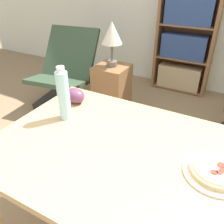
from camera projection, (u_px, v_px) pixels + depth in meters
name	position (u px, v px, depth m)	size (l,w,h in m)	color
dining_table	(120.00, 164.00, 1.15)	(1.22, 0.88, 0.76)	tan
pizza_on_plate	(215.00, 172.00, 0.96)	(0.25, 0.25, 0.04)	white
grape_bunch	(75.00, 96.00, 1.46)	(0.13, 0.10, 0.09)	#6B3856
drink_bottle	(63.00, 95.00, 1.26)	(0.07, 0.07, 0.30)	#A3DBEA
lounge_chair_near	(66.00, 83.00, 2.88)	(0.73, 0.85, 0.88)	black
bookshelf	(184.00, 45.00, 3.09)	(0.73, 0.27, 1.31)	brown
side_table	(112.00, 92.00, 2.64)	(0.34, 0.34, 0.60)	brown
table_lamp	(112.00, 35.00, 2.32)	(0.21, 0.21, 0.45)	#665B51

